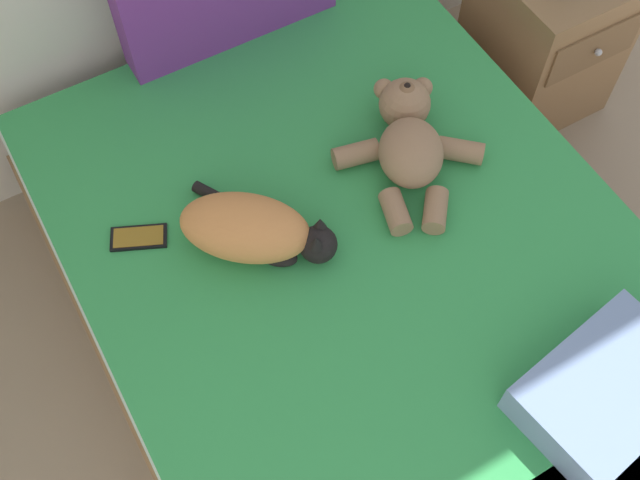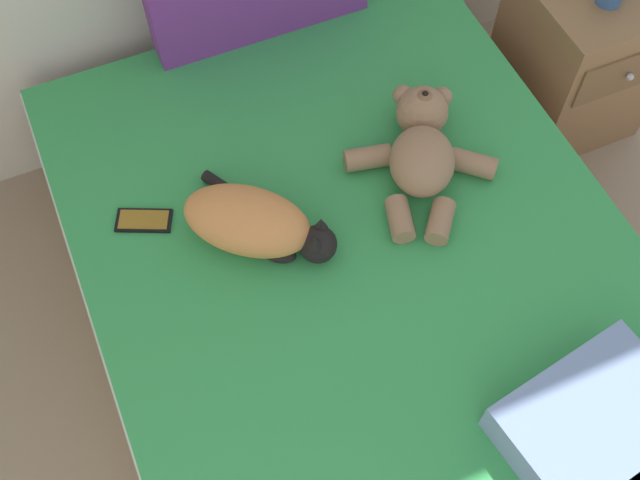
{
  "view_description": "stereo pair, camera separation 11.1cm",
  "coord_description": "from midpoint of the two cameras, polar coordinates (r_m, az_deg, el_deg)",
  "views": [
    {
      "loc": [
        1.18,
        1.91,
        2.24
      ],
      "look_at": [
        1.67,
        2.78,
        0.54
      ],
      "focal_mm": 43.57,
      "sensor_mm": 36.0,
      "label": 1
    },
    {
      "loc": [
        1.28,
        1.86,
        2.24
      ],
      "look_at": [
        1.67,
        2.78,
        0.54
      ],
      "focal_mm": 43.57,
      "sensor_mm": 36.0,
      "label": 2
    }
  ],
  "objects": [
    {
      "name": "teddy_bear",
      "position": [
        2.15,
        5.07,
        7.29
      ],
      "size": [
        0.39,
        0.48,
        0.16
      ],
      "color": "#937051",
      "rests_on": "bed"
    },
    {
      "name": "nightstand",
      "position": [
        2.86,
        15.0,
        14.25
      ],
      "size": [
        0.42,
        0.46,
        0.58
      ],
      "color": "olive",
      "rests_on": "ground_plane"
    },
    {
      "name": "cat",
      "position": [
        1.99,
        -6.57,
        0.7
      ],
      "size": [
        0.39,
        0.41,
        0.15
      ],
      "color": "#D18447",
      "rests_on": "bed"
    },
    {
      "name": "bed",
      "position": [
        2.23,
        1.77,
        -4.52
      ],
      "size": [
        1.45,
        1.95,
        0.48
      ],
      "color": "olive",
      "rests_on": "ground_plane"
    },
    {
      "name": "cell_phone",
      "position": [
        2.11,
        -14.65,
        0.12
      ],
      "size": [
        0.16,
        0.13,
        0.01
      ],
      "color": "black",
      "rests_on": "bed"
    },
    {
      "name": "throw_pillow",
      "position": [
        1.91,
        18.75,
        -10.54
      ],
      "size": [
        0.44,
        0.34,
        0.11
      ],
      "primitive_type": "cube",
      "rotation": [
        0.0,
        0.0,
        0.16
      ],
      "color": "#728CB7",
      "rests_on": "bed"
    }
  ]
}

